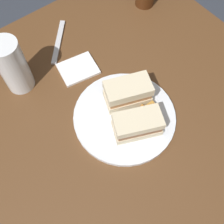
% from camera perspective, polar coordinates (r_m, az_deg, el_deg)
% --- Properties ---
extents(ground_plane, '(6.00, 6.00, 0.00)m').
position_cam_1_polar(ground_plane, '(1.46, -1.38, -14.41)').
color(ground_plane, '#333842').
extents(dining_table, '(1.09, 0.93, 0.76)m').
position_cam_1_polar(dining_table, '(1.10, -1.80, -9.87)').
color(dining_table, brown).
rests_on(dining_table, ground).
extents(plate, '(0.28, 0.28, 0.01)m').
position_cam_1_polar(plate, '(0.74, 2.63, -0.95)').
color(plate, white).
rests_on(plate, dining_table).
extents(sandwich_half_left, '(0.14, 0.11, 0.06)m').
position_cam_1_polar(sandwich_half_left, '(0.69, 5.35, -2.59)').
color(sandwich_half_left, beige).
rests_on(sandwich_half_left, plate).
extents(sandwich_half_right, '(0.14, 0.11, 0.07)m').
position_cam_1_polar(sandwich_half_right, '(0.73, 3.32, 4.06)').
color(sandwich_half_right, beige).
rests_on(sandwich_half_right, plate).
extents(potato_wedge_front, '(0.05, 0.05, 0.02)m').
position_cam_1_polar(potato_wedge_front, '(0.76, 4.93, 3.55)').
color(potato_wedge_front, gold).
rests_on(potato_wedge_front, plate).
extents(potato_wedge_middle, '(0.02, 0.05, 0.02)m').
position_cam_1_polar(potato_wedge_middle, '(0.77, 5.60, 4.22)').
color(potato_wedge_middle, gold).
rests_on(potato_wedge_middle, plate).
extents(potato_wedge_back, '(0.03, 0.04, 0.02)m').
position_cam_1_polar(potato_wedge_back, '(0.74, 6.91, 0.02)').
color(potato_wedge_back, '#AD702D').
rests_on(potato_wedge_back, plate).
extents(potato_wedge_left_edge, '(0.05, 0.02, 0.02)m').
position_cam_1_polar(potato_wedge_left_edge, '(0.74, 7.43, 0.50)').
color(potato_wedge_left_edge, '#B77F33').
rests_on(potato_wedge_left_edge, plate).
extents(potato_wedge_right_edge, '(0.05, 0.05, 0.02)m').
position_cam_1_polar(potato_wedge_right_edge, '(0.76, 6.11, 2.81)').
color(potato_wedge_right_edge, '#AD702D').
rests_on(potato_wedge_right_edge, plate).
extents(pint_glass, '(0.08, 0.08, 0.17)m').
position_cam_1_polar(pint_glass, '(0.79, -19.84, 8.53)').
color(pint_glass, white).
rests_on(pint_glass, dining_table).
extents(napkin, '(0.12, 0.11, 0.01)m').
position_cam_1_polar(napkin, '(0.84, -7.11, 8.98)').
color(napkin, white).
rests_on(napkin, dining_table).
extents(fork, '(0.13, 0.14, 0.01)m').
position_cam_1_polar(fork, '(0.92, -11.16, 14.27)').
color(fork, silver).
rests_on(fork, dining_table).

